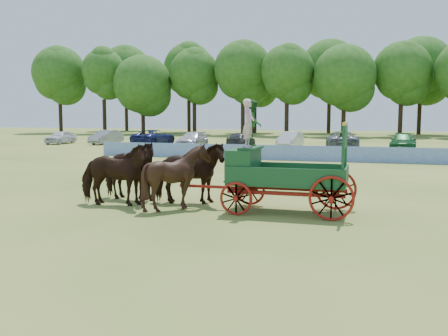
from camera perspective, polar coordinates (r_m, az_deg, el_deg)
ground at (r=17.87m, az=-3.65°, el=-4.29°), size 160.00×160.00×0.00m
horse_lead_left at (r=18.06m, az=-12.49°, el=-0.70°), size 2.80×1.55×2.25m
horse_lead_right at (r=19.02m, az=-10.88°, el=-0.32°), size 2.85×1.70×2.25m
horse_wheel_left at (r=17.02m, az=-5.41°, el=-0.99°), size 2.22×2.02×2.26m
horse_wheel_right at (r=18.04m, az=-4.10°, el=-0.58°), size 2.88×1.81×2.25m
farm_dray at (r=16.65m, az=4.80°, el=0.65°), size 6.00×2.00×3.73m
sponsor_banner at (r=35.31m, az=4.99°, el=1.80°), size 26.00×0.08×1.05m
parked_cars at (r=47.01m, az=11.99°, el=3.08°), size 57.62×7.23×1.63m
treeline at (r=77.68m, az=10.05°, el=10.77°), size 92.60×21.79×15.72m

